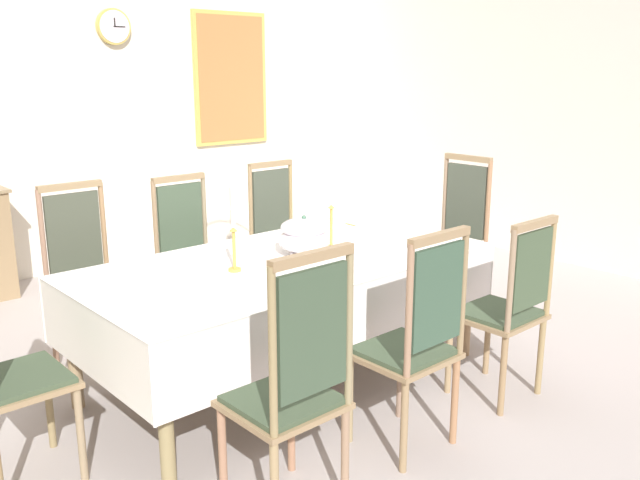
{
  "coord_description": "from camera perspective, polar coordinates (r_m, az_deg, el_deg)",
  "views": [
    {
      "loc": [
        -2.38,
        -2.97,
        1.84
      ],
      "look_at": [
        0.19,
        -0.1,
        0.86
      ],
      "focal_mm": 38.02,
      "sensor_mm": 36.0,
      "label": 1
    }
  ],
  "objects": [
    {
      "name": "bowl_near_right",
      "position": [
        3.51,
        0.39,
        -3.29
      ],
      "size": [
        0.17,
        0.17,
        0.04
      ],
      "color": "white",
      "rests_on": "tablecloth"
    },
    {
      "name": "chair_head_west",
      "position": [
        3.3,
        -25.37,
        -9.25
      ],
      "size": [
        0.42,
        0.44,
        1.19
      ],
      "rotation": [
        0.0,
        0.0,
        -1.57
      ],
      "color": "#8D784F",
      "rests_on": "ground"
    },
    {
      "name": "chair_north_c",
      "position": [
        5.23,
        -3.27,
        0.36
      ],
      "size": [
        0.44,
        0.42,
        1.14
      ],
      "rotation": [
        0.0,
        0.0,
        3.14
      ],
      "color": "#988055",
      "rests_on": "ground"
    },
    {
      "name": "candlestick_east",
      "position": [
        4.14,
        0.95,
        1.34
      ],
      "size": [
        0.07,
        0.07,
        0.37
      ],
      "color": "gold",
      "rests_on": "tablecloth"
    },
    {
      "name": "soup_tureen",
      "position": [
        4.01,
        -1.35,
        0.37
      ],
      "size": [
        0.31,
        0.31,
        0.24
      ],
      "color": "white",
      "rests_on": "tablecloth"
    },
    {
      "name": "back_wall",
      "position": [
        6.58,
        -21.02,
        11.32
      ],
      "size": [
        7.23,
        0.08,
        3.21
      ],
      "primitive_type": "cube",
      "color": "silver",
      "rests_on": "ground"
    },
    {
      "name": "chair_south_a",
      "position": [
        2.81,
        -2.27,
        -12.03
      ],
      "size": [
        0.44,
        0.42,
        1.18
      ],
      "color": "#9D7055",
      "rests_on": "ground"
    },
    {
      "name": "bowl_near_left",
      "position": [
        4.76,
        1.1,
        1.44
      ],
      "size": [
        0.18,
        0.18,
        0.04
      ],
      "color": "white",
      "rests_on": "tablecloth"
    },
    {
      "name": "framed_painting",
      "position": [
        7.36,
        -7.5,
        13.3
      ],
      "size": [
        0.89,
        0.05,
        1.35
      ],
      "color": "#D1B251"
    },
    {
      "name": "chair_south_b",
      "position": [
        3.31,
        7.97,
        -8.27
      ],
      "size": [
        0.44,
        0.42,
        1.13
      ],
      "color": "#98835C",
      "rests_on": "ground"
    },
    {
      "name": "tablecloth",
      "position": [
        3.98,
        -2.88,
        -2.88
      ],
      "size": [
        2.41,
        1.23,
        0.37
      ],
      "color": "white",
      "rests_on": "dining_table"
    },
    {
      "name": "candlestick_west",
      "position": [
        3.71,
        -7.25,
        -0.56
      ],
      "size": [
        0.07,
        0.07,
        0.35
      ],
      "color": "gold",
      "rests_on": "tablecloth"
    },
    {
      "name": "spoon_secondary",
      "position": [
        3.46,
        -1.21,
        -3.81
      ],
      "size": [
        0.06,
        0.17,
        0.01
      ],
      "rotation": [
        0.0,
        0.0,
        -0.27
      ],
      "color": "gold",
      "rests_on": "tablecloth"
    },
    {
      "name": "dining_table",
      "position": [
        3.97,
        -2.88,
        -2.63
      ],
      "size": [
        2.39,
        1.21,
        0.75
      ],
      "color": "#938256",
      "rests_on": "ground"
    },
    {
      "name": "chair_south_c",
      "position": [
        3.93,
        15.54,
        -5.31
      ],
      "size": [
        0.44,
        0.42,
        1.06
      ],
      "color": "#9D825C",
      "rests_on": "ground"
    },
    {
      "name": "ground",
      "position": [
        4.24,
        -2.84,
        -11.76
      ],
      "size": [
        7.23,
        6.24,
        0.04
      ],
      "primitive_type": "cube",
      "color": "#B6ADAB"
    },
    {
      "name": "chair_north_b",
      "position": [
        4.79,
        -10.77,
        -1.28
      ],
      "size": [
        0.44,
        0.42,
        1.12
      ],
      "rotation": [
        0.0,
        0.0,
        3.14
      ],
      "color": "#8F7952",
      "rests_on": "ground"
    },
    {
      "name": "chair_head_east",
      "position": [
        5.12,
        11.24,
        0.1
      ],
      "size": [
        0.42,
        0.44,
        1.22
      ],
      "rotation": [
        0.0,
        0.0,
        1.57
      ],
      "color": "#8F7D5C",
      "rests_on": "ground"
    },
    {
      "name": "right_wall",
      "position": [
        6.73,
        22.39,
        11.24
      ],
      "size": [
        0.08,
        6.24,
        3.21
      ],
      "primitive_type": "cube",
      "color": "white",
      "rests_on": "ground"
    },
    {
      "name": "chair_north_a",
      "position": [
        4.46,
        -19.13,
        -2.84
      ],
      "size": [
        0.44,
        0.42,
        1.15
      ],
      "rotation": [
        0.0,
        0.0,
        3.14
      ],
      "color": "#8F7F5C",
      "rests_on": "ground"
    },
    {
      "name": "mounted_clock",
      "position": [
        6.72,
        -16.99,
        16.8
      ],
      "size": [
        0.32,
        0.06,
        0.32
      ],
      "color": "#D1B251"
    },
    {
      "name": "spoon_primary",
      "position": [
        4.86,
        1.91,
        1.49
      ],
      "size": [
        0.03,
        0.18,
        0.01
      ],
      "rotation": [
        0.0,
        0.0,
        -0.02
      ],
      "color": "gold",
      "rests_on": "tablecloth"
    }
  ]
}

